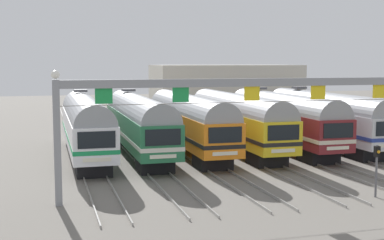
{
  "coord_description": "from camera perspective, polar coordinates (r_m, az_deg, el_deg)",
  "views": [
    {
      "loc": [
        -13.22,
        -41.11,
        7.38
      ],
      "look_at": [
        -0.69,
        3.94,
        2.26
      ],
      "focal_mm": 49.58,
      "sensor_mm": 36.0,
      "label": 1
    }
  ],
  "objects": [
    {
      "name": "ground_plane",
      "position": [
        43.81,
        2.25,
        -3.45
      ],
      "size": [
        160.0,
        160.0,
        0.0
      ],
      "primitive_type": "plane",
      "color": "slate"
    },
    {
      "name": "track_bed",
      "position": [
        60.05,
        -2.71,
        -0.74
      ],
      "size": [
        22.08,
        70.0,
        0.15
      ],
      "color": "gray",
      "rests_on": "ground"
    },
    {
      "name": "commuter_train_white",
      "position": [
        41.48,
        -11.39,
        -0.37
      ],
      "size": [
        2.88,
        18.06,
        5.05
      ],
      "color": "white",
      "rests_on": "ground"
    },
    {
      "name": "commuter_train_green",
      "position": [
        41.98,
        -5.78,
        -0.2
      ],
      "size": [
        2.88,
        18.06,
        5.05
      ],
      "color": "#236B42",
      "rests_on": "ground"
    },
    {
      "name": "commuter_train_orange",
      "position": [
        42.86,
        -0.35,
        -0.04
      ],
      "size": [
        2.88,
        18.06,
        4.77
      ],
      "color": "orange",
      "rests_on": "ground"
    },
    {
      "name": "commuter_train_yellow",
      "position": [
        44.11,
        4.81,
        0.12
      ],
      "size": [
        2.88,
        18.06,
        4.77
      ],
      "color": "gold",
      "rests_on": "ground"
    },
    {
      "name": "commuter_train_maroon",
      "position": [
        45.7,
        9.65,
        0.27
      ],
      "size": [
        2.88,
        18.06,
        5.05
      ],
      "color": "maroon",
      "rests_on": "ground"
    },
    {
      "name": "commuter_train_silver",
      "position": [
        47.59,
        14.14,
        0.4
      ],
      "size": [
        2.88,
        18.06,
        5.05
      ],
      "color": "silver",
      "rests_on": "ground"
    },
    {
      "name": "catenary_gantry",
      "position": [
        30.68,
        10.02,
        2.37
      ],
      "size": [
        25.82,
        0.44,
        6.97
      ],
      "color": "gray",
      "rests_on": "ground"
    },
    {
      "name": "yard_signal_mast",
      "position": [
        30.65,
        19.26,
        -4.18
      ],
      "size": [
        0.28,
        0.35,
        2.89
      ],
      "color": "#59595E",
      "rests_on": "ground"
    },
    {
      "name": "maintenance_building",
      "position": [
        77.84,
        3.62,
        3.37
      ],
      "size": [
        20.93,
        10.0,
        6.97
      ],
      "primitive_type": "cube",
      "color": "beige",
      "rests_on": "ground"
    }
  ]
}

